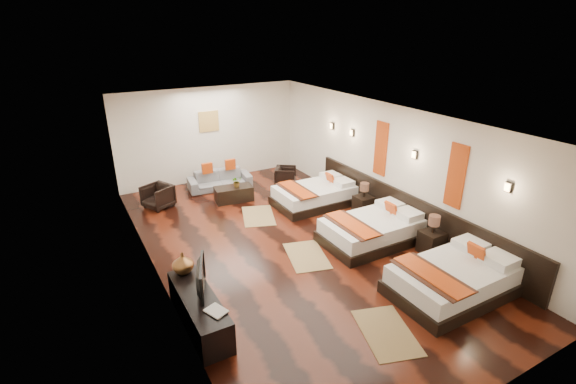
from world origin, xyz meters
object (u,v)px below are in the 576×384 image
book (210,315)px  nightstand_a (432,240)px  coffee_table (234,194)px  armchair_right (286,176)px  nightstand_b (363,203)px  armchair_left (158,196)px  bed_far (315,195)px  table_plant (237,181)px  figurine (183,263)px  tv (197,277)px  tv_console (199,310)px  sofa (220,180)px  bed_mid (373,230)px  bed_near (454,279)px

book → nightstand_a: bearing=4.2°
nightstand_a → book: (-4.95, -0.36, 0.27)m
coffee_table → armchair_right: bearing=11.7°
nightstand_a → nightstand_b: size_ratio=1.04×
armchair_left → coffee_table: (1.89, -0.56, -0.11)m
bed_far → armchair_left: size_ratio=3.10×
bed_far → table_plant: 2.13m
figurine → coffee_table: (2.41, 3.65, -0.54)m
figurine → armchair_right: bearing=43.6°
bed_far → figurine: figurine is taller
tv → figurine: bearing=25.2°
tv_console → coffee_table: 5.02m
table_plant → book: bearing=-116.9°
bed_far → sofa: 2.94m
sofa → table_plant: bearing=-78.7°
bed_mid → bed_far: 2.32m
tv → table_plant: tv is taller
nightstand_b → armchair_right: nightstand_b is taller
bed_near → coffee_table: bearing=107.1°
nightstand_a → figurine: 5.05m
nightstand_b → coffee_table: (-2.53, 2.36, -0.09)m
bed_far → table_plant: size_ratio=6.90×
nightstand_b → tv: size_ratio=0.97×
nightstand_b → table_plant: bearing=136.4°
tv → table_plant: 4.90m
bed_near → coffee_table: (-1.79, 5.80, -0.09)m
bed_far → nightstand_b: 1.31m
armchair_right → bed_near: bearing=-144.6°
nightstand_a → sofa: nightstand_a is taller
tv → bed_far: bearing=-33.7°
bed_near → nightstand_b: 3.52m
bed_mid → bed_far: bed_mid is taller
tv_console → sofa: (2.41, 5.45, -0.01)m
nightstand_a → coffee_table: size_ratio=0.85×
bed_mid → figurine: (-4.20, -0.03, 0.45)m
nightstand_a → nightstand_b: nightstand_a is taller
nightstand_b → tv: 5.28m
nightstand_a → table_plant: bearing=118.2°
book → tv: bearing=85.8°
bed_far → nightstand_a: (0.75, -3.30, 0.03)m
nightstand_a → table_plant: nightstand_a is taller
figurine → sofa: figurine is taller
figurine → sofa: size_ratio=0.21×
book → armchair_left: (0.53, 5.51, -0.26)m
bed_near → tv_console: size_ratio=1.24×
tv_console → figurine: 0.88m
figurine → table_plant: 4.40m
nightstand_b → figurine: (-4.94, -1.28, 0.45)m
bed_near → sofa: 7.08m
bed_mid → tv_console: bearing=-169.4°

